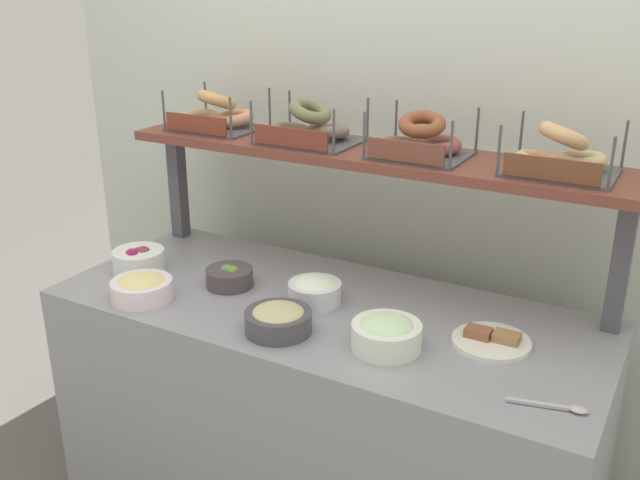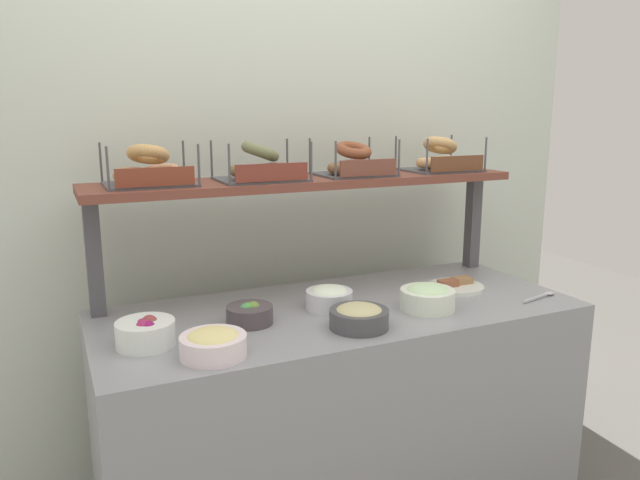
# 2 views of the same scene
# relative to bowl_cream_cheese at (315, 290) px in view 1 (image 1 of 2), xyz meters

# --- Properties ---
(back_wall) EXTENTS (2.87, 0.06, 2.40)m
(back_wall) POSITION_rel_bowl_cream_cheese_xyz_m (0.04, 0.54, 0.31)
(back_wall) COLOR silver
(back_wall) RESTS_ON ground_plane
(deli_counter) EXTENTS (1.67, 0.70, 0.85)m
(deli_counter) POSITION_rel_bowl_cream_cheese_xyz_m (0.04, -0.01, -0.47)
(deli_counter) COLOR gray
(deli_counter) RESTS_ON ground_plane
(shelf_riser_left) EXTENTS (0.05, 0.05, 0.40)m
(shelf_riser_left) POSITION_rel_bowl_cream_cheese_xyz_m (-0.74, 0.26, 0.16)
(shelf_riser_left) COLOR #4C4C51
(shelf_riser_left) RESTS_ON deli_counter
(shelf_riser_right) EXTENTS (0.05, 0.05, 0.40)m
(shelf_riser_right) POSITION_rel_bowl_cream_cheese_xyz_m (0.82, 0.26, 0.16)
(shelf_riser_right) COLOR #4C4C51
(shelf_riser_right) RESTS_ON deli_counter
(upper_shelf) EXTENTS (1.63, 0.32, 0.03)m
(upper_shelf) POSITION_rel_bowl_cream_cheese_xyz_m (0.04, 0.26, 0.37)
(upper_shelf) COLOR brown
(upper_shelf) RESTS_ON shelf_riser_left
(bowl_cream_cheese) EXTENTS (0.16, 0.16, 0.08)m
(bowl_cream_cheese) POSITION_rel_bowl_cream_cheese_xyz_m (0.00, 0.00, 0.00)
(bowl_cream_cheese) COLOR white
(bowl_cream_cheese) RESTS_ON deli_counter
(bowl_scallion_spread) EXTENTS (0.19, 0.19, 0.09)m
(bowl_scallion_spread) POSITION_rel_bowl_cream_cheese_xyz_m (0.31, -0.15, 0.00)
(bowl_scallion_spread) COLOR white
(bowl_scallion_spread) RESTS_ON deli_counter
(bowl_veggie_mix) EXTENTS (0.15, 0.15, 0.07)m
(bowl_veggie_mix) POSITION_rel_bowl_cream_cheese_xyz_m (-0.30, -0.03, -0.01)
(bowl_veggie_mix) COLOR #4A4146
(bowl_veggie_mix) RESTS_ON deli_counter
(bowl_hummus) EXTENTS (0.19, 0.19, 0.08)m
(bowl_hummus) POSITION_rel_bowl_cream_cheese_xyz_m (0.00, -0.21, -0.00)
(bowl_hummus) COLOR #48484C
(bowl_hummus) RESTS_ON deli_counter
(bowl_egg_salad) EXTENTS (0.19, 0.19, 0.08)m
(bowl_egg_salad) POSITION_rel_bowl_cream_cheese_xyz_m (-0.48, -0.24, -0.00)
(bowl_egg_salad) COLOR white
(bowl_egg_salad) RESTS_ON deli_counter
(bowl_beet_salad) EXTENTS (0.17, 0.17, 0.09)m
(bowl_beet_salad) POSITION_rel_bowl_cream_cheese_xyz_m (-0.64, -0.08, 0.00)
(bowl_beet_salad) COLOR white
(bowl_beet_salad) RESTS_ON deli_counter
(serving_plate_white) EXTENTS (0.21, 0.21, 0.04)m
(serving_plate_white) POSITION_rel_bowl_cream_cheese_xyz_m (0.55, 0.01, -0.03)
(serving_plate_white) COLOR white
(serving_plate_white) RESTS_ON deli_counter
(serving_spoon_near_plate) EXTENTS (0.18, 0.06, 0.01)m
(serving_spoon_near_plate) POSITION_rel_bowl_cream_cheese_xyz_m (0.77, -0.21, -0.03)
(serving_spoon_near_plate) COLOR #B7B7BC
(serving_spoon_near_plate) RESTS_ON deli_counter
(bagel_basket_sesame) EXTENTS (0.29, 0.26, 0.15)m
(bagel_basket_sesame) POSITION_rel_bowl_cream_cheese_xyz_m (-0.55, 0.26, 0.44)
(bagel_basket_sesame) COLOR #4C4C51
(bagel_basket_sesame) RESTS_ON upper_shelf
(bagel_basket_poppy) EXTENTS (0.31, 0.25, 0.15)m
(bagel_basket_poppy) POSITION_rel_bowl_cream_cheese_xyz_m (-0.16, 0.24, 0.44)
(bagel_basket_poppy) COLOR #4C4C51
(bagel_basket_poppy) RESTS_ON upper_shelf
(bagel_basket_cinnamon_raisin) EXTENTS (0.28, 0.25, 0.14)m
(bagel_basket_cinnamon_raisin) POSITION_rel_bowl_cream_cheese_xyz_m (0.22, 0.25, 0.43)
(bagel_basket_cinnamon_raisin) COLOR #4C4C51
(bagel_basket_cinnamon_raisin) RESTS_ON upper_shelf
(bagel_basket_plain) EXTENTS (0.30, 0.25, 0.15)m
(bagel_basket_plain) POSITION_rel_bowl_cream_cheese_xyz_m (0.62, 0.25, 0.44)
(bagel_basket_plain) COLOR #4C4C51
(bagel_basket_plain) RESTS_ON upper_shelf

